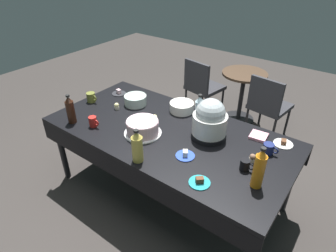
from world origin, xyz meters
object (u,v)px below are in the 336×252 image
(soda_bottle_water, at_px, (199,110))
(soda_bottle_orange_juice, at_px, (259,169))
(cupcake_cocoa, at_px, (155,118))
(coffee_mug_black, at_px, (245,165))
(coffee_mug_olive, at_px, (91,97))
(coffee_mug_red, at_px, (93,122))
(slow_cooker, at_px, (210,120))
(dessert_plate_charcoal, at_px, (119,93))
(cupcake_berry, at_px, (252,158))
(maroon_chair_right, at_px, (268,103))
(dessert_plate_teal, at_px, (200,182))
(soda_bottle_cola, at_px, (70,110))
(ceramic_snack_bowl, at_px, (182,107))
(dessert_plate_white, at_px, (283,143))
(soda_bottle_ginger_ale, at_px, (137,147))
(round_cafe_table, at_px, (243,88))
(dessert_plate_cobalt, at_px, (185,155))
(glass_salad_bowl, at_px, (135,100))
(potluck_table, at_px, (168,136))
(coffee_mug_navy, at_px, (269,149))
(maroon_chair_left, at_px, (202,84))
(cupcake_vanilla, at_px, (117,106))
(frosted_layer_cake, at_px, (143,127))

(soda_bottle_water, bearing_deg, soda_bottle_orange_juice, -32.59)
(cupcake_cocoa, relative_size, coffee_mug_black, 0.61)
(coffee_mug_olive, bearing_deg, coffee_mug_red, -38.55)
(slow_cooker, height_order, cupcake_cocoa, slow_cooker)
(dessert_plate_charcoal, relative_size, cupcake_berry, 2.26)
(maroon_chair_right, bearing_deg, dessert_plate_teal, -84.62)
(soda_bottle_cola, xyz_separation_m, coffee_mug_red, (0.21, 0.07, -0.08))
(coffee_mug_black, bearing_deg, slow_cooker, 153.25)
(cupcake_cocoa, xyz_separation_m, soda_bottle_cola, (-0.60, -0.47, 0.10))
(ceramic_snack_bowl, height_order, dessert_plate_charcoal, ceramic_snack_bowl)
(dessert_plate_white, bearing_deg, coffee_mug_black, -104.47)
(soda_bottle_cola, bearing_deg, soda_bottle_ginger_ale, -3.63)
(dessert_plate_charcoal, height_order, round_cafe_table, dessert_plate_charcoal)
(coffee_mug_red, distance_m, coffee_mug_olive, 0.50)
(dessert_plate_cobalt, relative_size, soda_bottle_water, 0.54)
(soda_bottle_ginger_ale, xyz_separation_m, soda_bottle_orange_juice, (0.83, 0.28, 0.02))
(glass_salad_bowl, bearing_deg, cupcake_berry, -6.77)
(dessert_plate_charcoal, distance_m, dessert_plate_white, 1.78)
(potluck_table, bearing_deg, soda_bottle_orange_juice, -11.94)
(dessert_plate_charcoal, bearing_deg, round_cafe_table, 60.87)
(dessert_plate_cobalt, bearing_deg, dessert_plate_white, 47.68)
(dessert_plate_cobalt, distance_m, cupcake_berry, 0.51)
(maroon_chair_right, bearing_deg, soda_bottle_cola, -121.29)
(potluck_table, height_order, round_cafe_table, potluck_table)
(dessert_plate_white, bearing_deg, slow_cooker, -153.97)
(glass_salad_bowl, relative_size, cupcake_berry, 3.40)
(soda_bottle_ginger_ale, distance_m, maroon_chair_right, 2.08)
(dessert_plate_cobalt, bearing_deg, coffee_mug_navy, 40.18)
(dessert_plate_teal, bearing_deg, dessert_plate_white, 68.60)
(glass_salad_bowl, distance_m, dessert_plate_white, 1.48)
(potluck_table, height_order, maroon_chair_left, maroon_chair_left)
(coffee_mug_black, bearing_deg, maroon_chair_left, 129.16)
(soda_bottle_orange_juice, bearing_deg, dessert_plate_teal, -146.61)
(soda_bottle_water, relative_size, maroon_chair_left, 0.33)
(glass_salad_bowl, height_order, coffee_mug_red, glass_salad_bowl)
(coffee_mug_red, xyz_separation_m, round_cafe_table, (0.54, 2.12, -0.30))
(soda_bottle_orange_juice, bearing_deg, round_cafe_table, 115.70)
(soda_bottle_cola, xyz_separation_m, coffee_mug_olive, (-0.18, 0.38, -0.08))
(cupcake_vanilla, bearing_deg, soda_bottle_cola, -109.39)
(coffee_mug_red, xyz_separation_m, maroon_chair_left, (0.03, 1.90, -0.31))
(dessert_plate_teal, bearing_deg, coffee_mug_red, 177.22)
(coffee_mug_navy, height_order, maroon_chair_right, maroon_chair_right)
(glass_salad_bowl, height_order, cupcake_cocoa, glass_salad_bowl)
(soda_bottle_water, relative_size, maroon_chair_right, 0.33)
(cupcake_vanilla, bearing_deg, dessert_plate_cobalt, -12.89)
(soda_bottle_orange_juice, bearing_deg, maroon_chair_left, 129.97)
(soda_bottle_water, relative_size, coffee_mug_olive, 2.12)
(soda_bottle_ginger_ale, height_order, maroon_chair_left, soda_bottle_ginger_ale)
(frosted_layer_cake, bearing_deg, slow_cooker, 32.37)
(coffee_mug_olive, bearing_deg, glass_salad_bowl, 29.21)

